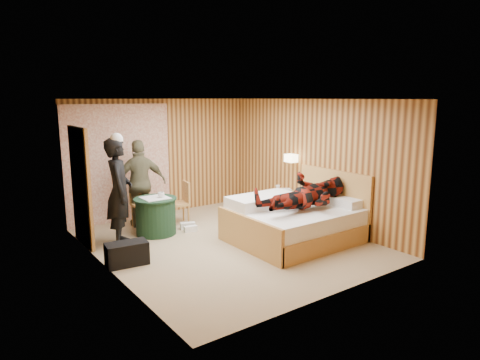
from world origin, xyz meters
TOP-DOWN VIEW (x-y plane):
  - floor at (0.00, 0.00)m, footprint 4.20×5.00m
  - ceiling at (0.00, 0.00)m, footprint 4.20×5.00m
  - wall_back at (0.00, 2.50)m, footprint 4.20×0.02m
  - wall_left at (-2.10, 0.00)m, footprint 0.02×5.00m
  - wall_right at (2.10, 0.00)m, footprint 0.02×5.00m
  - curtain at (-1.00, 2.43)m, footprint 2.20×0.08m
  - doorway at (-2.06, 1.40)m, footprint 0.06×0.90m
  - wall_lamp at (1.92, 0.45)m, footprint 0.26×0.24m
  - bed at (1.12, -0.58)m, footprint 2.19×1.72m
  - nightstand at (1.88, 0.67)m, footprint 0.45×0.61m
  - round_table at (-0.79, 1.18)m, footprint 0.79×0.79m
  - chair_far at (-0.79, 1.82)m, footprint 0.43×0.43m
  - chair_near at (-0.06, 1.53)m, footprint 0.45×0.45m
  - duffel_bag at (-1.80, 0.05)m, footprint 0.66×0.41m
  - sneaker_left at (-0.20, 0.92)m, footprint 0.26×0.14m
  - sneaker_right at (-0.16, 1.11)m, footprint 0.31×0.20m
  - woman_standing at (-1.52, 1.02)m, footprint 0.66×0.80m
  - man_at_table at (-0.79, 1.85)m, footprint 1.07×0.61m
  - man_on_bed at (1.15, -0.81)m, footprint 0.86×0.67m
  - book_lower at (1.88, 0.62)m, footprint 0.25×0.27m
  - book_upper at (1.88, 0.62)m, footprint 0.25×0.27m
  - cup_nightstand at (1.88, 0.80)m, footprint 0.13×0.13m
  - cup_table at (-0.69, 1.13)m, footprint 0.15×0.15m

SIDE VIEW (x-z plane):
  - floor at x=0.00m, z-range -0.01..0.01m
  - sneaker_left at x=-0.20m, z-range 0.00..0.11m
  - sneaker_right at x=-0.16m, z-range 0.00..0.13m
  - duffel_bag at x=-1.80m, z-range 0.00..0.35m
  - nightstand at x=1.88m, z-range 0.01..0.60m
  - bed at x=1.12m, z-range -0.25..0.94m
  - round_table at x=-0.79m, z-range 0.00..0.70m
  - chair_near at x=-0.06m, z-range 0.07..0.93m
  - chair_far at x=-0.79m, z-range 0.07..1.00m
  - book_lower at x=1.88m, z-range 0.58..0.61m
  - book_upper at x=1.88m, z-range 0.61..0.62m
  - cup_nightstand at x=1.88m, z-range 0.58..0.68m
  - cup_table at x=-0.69m, z-range 0.70..0.80m
  - man_at_table at x=-0.79m, z-range 0.00..1.72m
  - woman_standing at x=-1.52m, z-range 0.00..1.87m
  - man_on_bed at x=1.15m, z-range 0.14..1.91m
  - doorway at x=-2.06m, z-range 0.00..2.05m
  - curtain at x=-1.00m, z-range 0.00..2.40m
  - wall_back at x=0.00m, z-range 0.00..2.50m
  - wall_left at x=-2.10m, z-range 0.00..2.50m
  - wall_right at x=2.10m, z-range 0.00..2.50m
  - wall_lamp at x=1.92m, z-range 1.22..1.38m
  - ceiling at x=0.00m, z-range 2.50..2.50m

